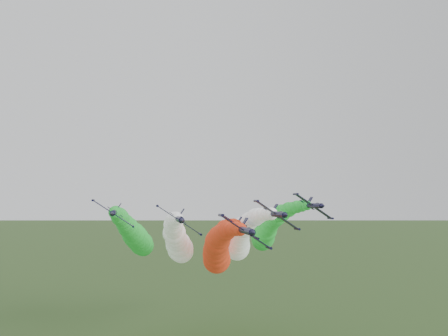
{
  "coord_description": "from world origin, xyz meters",
  "views": [
    {
      "loc": [
        -9.3,
        -84.75,
        43.39
      ],
      "look_at": [
        6.77,
        -2.42,
        49.81
      ],
      "focal_mm": 35.0,
      "sensor_mm": 36.0,
      "label": 1
    }
  ],
  "objects": [
    {
      "name": "jet_trail",
      "position": [
        15.68,
        51.13,
        30.47
      ],
      "size": [
        14.22,
        70.17,
        18.75
      ],
      "rotation": [
        0.0,
        0.59,
        0.0
      ],
      "color": "black",
      "rests_on": "ground"
    },
    {
      "name": "jet_outer_left",
      "position": [
        -10.27,
        47.32,
        33.34
      ],
      "size": [
        13.97,
        69.92,
        18.49
      ],
      "rotation": [
        0.0,
        0.59,
        0.0
      ],
      "color": "black",
      "rests_on": "ground"
    },
    {
      "name": "jet_outer_right",
      "position": [
        30.3,
        47.14,
        34.41
      ],
      "size": [
        14.26,
        70.21,
        18.78
      ],
      "rotation": [
        0.0,
        0.59,
        0.0
      ],
      "color": "black",
      "rests_on": "ground"
    },
    {
      "name": "jet_inner_left",
      "position": [
        1.6,
        38.46,
        32.19
      ],
      "size": [
        14.23,
        70.19,
        18.76
      ],
      "rotation": [
        0.0,
        0.59,
        0.0
      ],
      "color": "black",
      "rests_on": "ground"
    },
    {
      "name": "jet_lead",
      "position": [
        10.75,
        27.12,
        30.78
      ],
      "size": [
        14.56,
        70.51,
        19.08
      ],
      "rotation": [
        0.0,
        0.59,
        0.0
      ],
      "color": "black",
      "rests_on": "ground"
    },
    {
      "name": "jet_inner_right",
      "position": [
        19.1,
        37.16,
        32.79
      ],
      "size": [
        14.47,
        70.42,
        19.0
      ],
      "rotation": [
        0.0,
        0.59,
        0.0
      ],
      "color": "black",
      "rests_on": "ground"
    }
  ]
}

